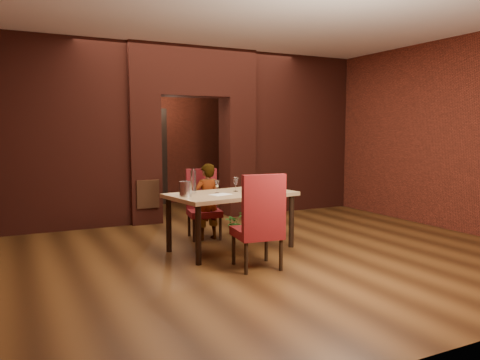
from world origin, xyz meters
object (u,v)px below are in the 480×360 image
Objects in this scene: dining_table at (231,221)px; wine_glass_c at (252,184)px; chair_far at (204,204)px; chair_near at (257,221)px; wine_glass_a at (217,187)px; water_bottle at (193,181)px; potted_plant at (235,223)px; wine_glass_b at (236,184)px; wine_bucket at (186,189)px; person_seated at (207,202)px.

wine_glass_c is at bearing -15.79° from dining_table.
dining_table is at bearing -74.59° from chair_far.
chair_far is 1.74m from chair_near.
chair_far is 5.94× the size of wine_glass_a.
chair_near reaches higher than water_bottle.
dining_table reaches higher than potted_plant.
dining_table is at bearing -139.96° from wine_glass_b.
wine_glass_c is 1.09× the size of wine_bucket.
wine_glass_b is (0.31, 0.05, 0.01)m from wine_glass_a.
dining_table is at bearing -118.77° from potted_plant.
wine_glass_b is 1.12m from potted_plant.
potted_plant is at bearing -170.22° from person_seated.
chair_far is at bearing -84.19° from chair_near.
person_seated is (0.00, -0.10, 0.05)m from chair_far.
wine_glass_b is 0.23m from wine_glass_c.
chair_far is at bearing 81.19° from wine_glass_a.
potted_plant is at bearing 50.70° from wine_glass_a.
wine_glass_c is (0.19, -0.13, 0.01)m from wine_glass_b.
person_seated is 5.80× the size of wine_glass_b.
wine_bucket is at bearing -48.32° from chair_near.
water_bottle is at bearing 44.51° from person_seated.
dining_table is 1.48× the size of chair_near.
wine_glass_b is (0.22, 1.03, 0.32)m from chair_near.
potted_plant is (0.55, 0.16, -0.40)m from person_seated.
wine_glass_b reaches higher than wine_bucket.
water_bottle reaches higher than wine_glass_c.
person_seated reaches higher than wine_bucket.
chair_near is 5.76× the size of wine_glass_b.
wine_bucket is (-0.62, -0.89, 0.37)m from chair_far.
person_seated is (0.03, 1.64, 0.00)m from chair_near.
wine_glass_a is 0.51m from wine_glass_c.
wine_glass_a is 0.32m from wine_glass_b.
wine_glass_b is at bearing 9.16° from wine_glass_a.
potted_plant is (0.58, 1.81, -0.40)m from chair_near.
wine_glass_b is 1.01× the size of wine_bucket.
wine_glass_b is 0.55× the size of potted_plant.
chair_near reaches higher than chair_far.
chair_far is 2.89× the size of potted_plant.
water_bottle reaches higher than dining_table.
dining_table is 1.47× the size of person_seated.
chair_far is at bearing 86.25° from dining_table.
water_bottle reaches higher than potted_plant.
wine_glass_c is (0.50, -0.08, 0.02)m from wine_glass_a.
wine_glass_b is 0.60× the size of water_bottle.
wine_bucket is (-1.00, -0.05, -0.01)m from wine_glass_c.
chair_near is 1.94m from potted_plant.
person_seated is at bearing -78.64° from chair_far.
water_bottle is 0.91× the size of potted_plant.
wine_glass_c is at bearing -16.18° from water_bottle.
wine_glass_c is 0.64× the size of water_bottle.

